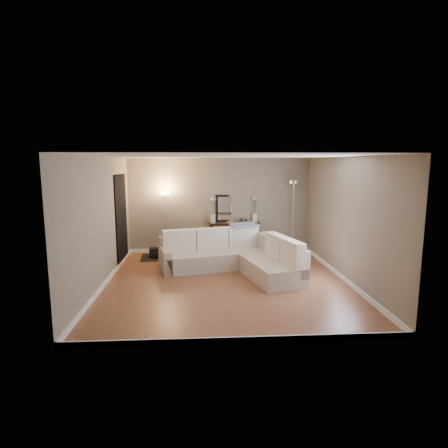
{
  "coord_description": "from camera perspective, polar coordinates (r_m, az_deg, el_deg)",
  "views": [
    {
      "loc": [
        -0.52,
        -7.55,
        2.47
      ],
      "look_at": [
        0.0,
        0.8,
        1.1
      ],
      "focal_mm": 30.0,
      "sensor_mm": 36.0,
      "label": 1
    }
  ],
  "objects": [
    {
      "name": "sectional_sofa",
      "position": [
        8.66,
        1.75,
        -4.94
      ],
      "size": [
        3.15,
        2.65,
        0.92
      ],
      "color": "#C4B39F",
      "rests_on": "floor"
    },
    {
      "name": "floor_lamp_unlit",
      "position": [
        10.37,
        10.56,
        3.29
      ],
      "size": [
        0.36,
        0.36,
        2.0
      ],
      "color": "silver",
      "rests_on": "floor"
    },
    {
      "name": "floor_lamp_lit",
      "position": [
        10.17,
        -8.94,
        2.02
      ],
      "size": [
        0.26,
        0.26,
        1.7
      ],
      "color": "silver",
      "rests_on": "floor"
    },
    {
      "name": "wall_left",
      "position": [
        7.9,
        -18.11,
        0.31
      ],
      "size": [
        0.02,
        5.5,
        2.6
      ],
      "primitive_type": "cube",
      "color": "gray",
      "rests_on": "ground"
    },
    {
      "name": "baseboard_front",
      "position": [
        5.42,
        2.44,
        -17.25
      ],
      "size": [
        5.0,
        0.03,
        0.1
      ],
      "primitive_type": "cube",
      "color": "white",
      "rests_on": "ground"
    },
    {
      "name": "baseboard_right",
      "position": [
        8.48,
        17.52,
        -7.72
      ],
      "size": [
        0.03,
        5.5,
        0.1
      ],
      "primitive_type": "cube",
      "color": "white",
      "rests_on": "ground"
    },
    {
      "name": "flower_vase_right",
      "position": [
        10.41,
        4.71,
        1.91
      ],
      "size": [
        0.16,
        0.14,
        0.73
      ],
      "color": "silver",
      "rests_on": "console_table"
    },
    {
      "name": "wall_right",
      "position": [
        8.22,
        18.1,
        0.65
      ],
      "size": [
        0.02,
        5.5,
        2.6
      ],
      "primitive_type": "cube",
      "color": "gray",
      "rests_on": "ground"
    },
    {
      "name": "switch_plate",
      "position": [
        8.72,
        -16.51,
        0.54
      ],
      "size": [
        0.02,
        0.08,
        0.12
      ],
      "primitive_type": "cube",
      "color": "white",
      "rests_on": "ground"
    },
    {
      "name": "console_table",
      "position": [
        10.38,
        1.1,
        -1.76
      ],
      "size": [
        1.41,
        0.51,
        0.85
      ],
      "color": "black",
      "rests_on": "floor"
    },
    {
      "name": "ceiling",
      "position": [
        7.57,
        0.38,
        10.32
      ],
      "size": [
        5.0,
        5.5,
        0.01
      ],
      "primitive_type": "cube",
      "color": "white",
      "rests_on": "ground"
    },
    {
      "name": "leaning_mirror",
      "position": [
        10.45,
        1.37,
        2.43
      ],
      "size": [
        0.98,
        0.14,
        0.76
      ],
      "color": "black",
      "rests_on": "console_table"
    },
    {
      "name": "throw_blanket",
      "position": [
        9.29,
        3.12,
        -0.13
      ],
      "size": [
        0.75,
        0.56,
        0.09
      ],
      "primitive_type": "cube",
      "rotation": [
        0.1,
        0.0,
        0.3
      ],
      "color": "gray",
      "rests_on": "sectional_sofa"
    },
    {
      "name": "floor",
      "position": [
        7.97,
        0.36,
        -8.81
      ],
      "size": [
        5.0,
        5.5,
        0.01
      ],
      "primitive_type": "cube",
      "color": "brown",
      "rests_on": "ground"
    },
    {
      "name": "doorway",
      "position": [
        9.56,
        -15.36,
        0.72
      ],
      "size": [
        0.02,
        1.2,
        2.2
      ],
      "primitive_type": "cube",
      "color": "black",
      "rests_on": "ground"
    },
    {
      "name": "black_bag",
      "position": [
        9.95,
        -10.39,
        -4.13
      ],
      "size": [
        0.33,
        0.24,
        0.2
      ],
      "primitive_type": "cube",
      "rotation": [
        0.0,
        0.0,
        0.07
      ],
      "color": "black",
      "rests_on": "charcoal_rug"
    },
    {
      "name": "charcoal_rug",
      "position": [
        10.07,
        -9.33,
        -4.98
      ],
      "size": [
        1.17,
        0.91,
        0.01
      ],
      "primitive_type": "cube",
      "rotation": [
        0.0,
        0.0,
        0.07
      ],
      "color": "black",
      "rests_on": "floor"
    },
    {
      "name": "wall_back",
      "position": [
        10.39,
        -0.68,
        2.83
      ],
      "size": [
        5.0,
        0.02,
        2.6
      ],
      "primitive_type": "cube",
      "color": "gray",
      "rests_on": "ground"
    },
    {
      "name": "table_decor",
      "position": [
        10.29,
        1.57,
        0.31
      ],
      "size": [
        0.59,
        0.15,
        0.14
      ],
      "color": "orange",
      "rests_on": "console_table"
    },
    {
      "name": "baseboard_left",
      "position": [
        8.17,
        -17.5,
        -8.38
      ],
      "size": [
        0.03,
        5.5,
        0.1
      ],
      "primitive_type": "cube",
      "color": "white",
      "rests_on": "ground"
    },
    {
      "name": "baseboard_back",
      "position": [
        10.58,
        -0.66,
        -3.92
      ],
      "size": [
        5.0,
        0.03,
        0.1
      ],
      "primitive_type": "cube",
      "color": "white",
      "rests_on": "ground"
    },
    {
      "name": "flower_vase_left",
      "position": [
        10.19,
        -1.67,
        1.78
      ],
      "size": [
        0.16,
        0.14,
        0.73
      ],
      "color": "silver",
      "rests_on": "console_table"
    },
    {
      "name": "wall_front",
      "position": [
        4.96,
        2.57,
        -4.36
      ],
      "size": [
        5.0,
        0.02,
        2.6
      ],
      "primitive_type": "cube",
      "color": "gray",
      "rests_on": "ground"
    }
  ]
}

